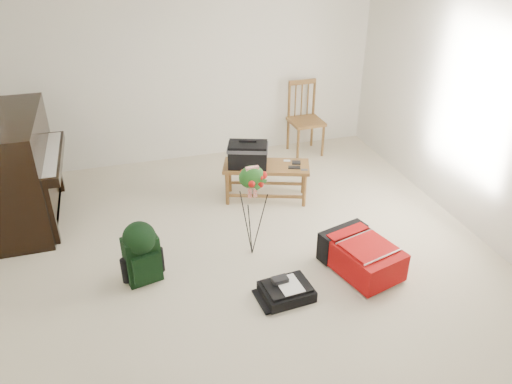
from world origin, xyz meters
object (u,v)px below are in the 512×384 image
object	(u,v)px
piano	(24,172)
red_suitcase	(359,253)
black_duffel	(286,290)
bench	(255,160)
dining_chair	(305,119)
green_backpack	(141,250)
flower_stand	(252,212)

from	to	relation	value
piano	red_suitcase	distance (m)	3.73
red_suitcase	black_duffel	distance (m)	0.87
bench	dining_chair	xyz separation A→B (m)	(1.11, 1.19, -0.05)
dining_chair	black_duffel	world-z (taller)	dining_chair
dining_chair	black_duffel	distance (m)	3.27
bench	green_backpack	xyz separation A→B (m)	(-1.45, -1.15, -0.21)
dining_chair	red_suitcase	bearing A→B (deg)	-101.87
bench	red_suitcase	distance (m)	1.71
red_suitcase	green_backpack	world-z (taller)	green_backpack
dining_chair	bench	bearing A→B (deg)	-134.66
piano	flower_stand	size ratio (longest dim) A/B	1.44
dining_chair	black_duffel	bearing A→B (deg)	-115.90
dining_chair	green_backpack	xyz separation A→B (m)	(-2.56, -2.34, -0.15)
piano	red_suitcase	bearing A→B (deg)	-30.89
piano	dining_chair	xyz separation A→B (m)	(3.67, 0.84, -0.09)
black_duffel	red_suitcase	bearing A→B (deg)	9.26
black_duffel	green_backpack	size ratio (longest dim) A/B	0.75
piano	flower_stand	bearing A→B (deg)	-31.77
piano	bench	world-z (taller)	piano
red_suitcase	piano	bearing A→B (deg)	133.67
black_duffel	piano	bearing A→B (deg)	132.86
green_backpack	flower_stand	bearing A→B (deg)	-6.94
black_duffel	bench	bearing A→B (deg)	77.91
black_duffel	flower_stand	size ratio (longest dim) A/B	0.46
piano	flower_stand	distance (m)	2.62
black_duffel	flower_stand	distance (m)	0.86
bench	green_backpack	world-z (taller)	bench
piano	bench	distance (m)	2.59
piano	green_backpack	bearing A→B (deg)	-53.43
piano	dining_chair	distance (m)	3.77
dining_chair	red_suitcase	world-z (taller)	dining_chair
bench	green_backpack	bearing A→B (deg)	-122.39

